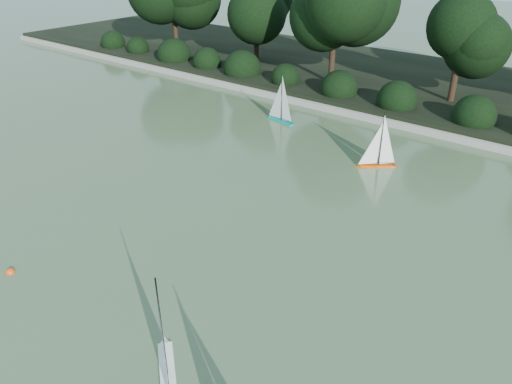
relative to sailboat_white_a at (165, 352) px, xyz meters
The scene contains 9 objects.
ground 2.17m from the sailboat_white_a, 148.06° to the left, with size 80.00×80.00×0.00m, color #425734.
pond_coping 10.31m from the sailboat_white_a, 100.23° to the left, with size 40.00×0.35×0.18m, color gray.
far_bank 14.26m from the sailboat_white_a, 97.37° to the left, with size 40.00×8.00×0.30m, color black.
tree_line 12.81m from the sailboat_white_a, 92.72° to the left, with size 26.31×3.93×4.39m.
shrub_hedge 11.19m from the sailboat_white_a, 99.41° to the left, with size 29.10×1.10×1.10m.
sailboat_white_a is the anchor object (origin of this frame).
sailboat_orange 7.31m from the sailboat_white_a, 95.80° to the left, with size 0.87×0.76×1.41m.
sailboat_teal 9.51m from the sailboat_white_a, 117.58° to the left, with size 1.14×0.36×1.55m.
race_buoy 3.53m from the sailboat_white_a, behind, with size 0.15×0.15×0.15m, color #FF4C0D.
Camera 1 is at (5.62, -4.04, 5.03)m, focal length 35.00 mm.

